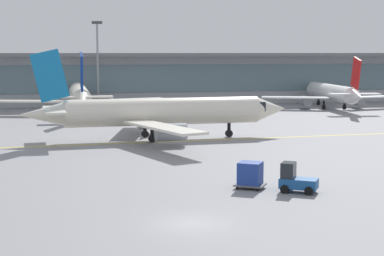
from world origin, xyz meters
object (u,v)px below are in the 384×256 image
Objects in this scene: gate_airplane_2 at (332,93)px; taxiing_regional_jet at (161,112)px; cargo_dolly_lead at (250,174)px; apron_light_mast_1 at (98,61)px; gate_airplane_1 at (80,95)px; baggage_tug at (296,180)px.

taxiing_regional_jet is (-35.37, -32.70, 0.33)m from gate_airplane_2.
cargo_dolly_lead is 0.17× the size of apron_light_mast_1.
gate_airplane_1 is 1.96× the size of apron_light_mast_1.
apron_light_mast_1 reaches higher than cargo_dolly_lead.
apron_light_mast_1 is (-9.47, 70.52, 7.34)m from baggage_tug.
gate_airplane_1 is at bearing -109.76° from apron_light_mast_1.
gate_airplane_1 is 0.96× the size of taxiing_regional_jet.
gate_airplane_2 is at bearing 39.66° from taxiing_regional_jet.
apron_light_mast_1 is (3.53, 9.83, 5.30)m from gate_airplane_1.
gate_airplane_2 reaches higher than baggage_tug.
apron_light_mast_1 is at bearing 130.19° from baggage_tug.
gate_airplane_1 reaches higher than cargo_dolly_lead.
gate_airplane_2 is 41.17m from apron_light_mast_1.
apron_light_mast_1 is at bearing -19.69° from gate_airplane_1.
gate_airplane_1 is 43.33m from gate_airplane_2.
cargo_dolly_lead is at bearing 155.82° from gate_airplane_2.
taxiing_regional_jet is 2.04× the size of apron_light_mast_1.
apron_light_mast_1 reaches higher than baggage_tug.
gate_airplane_1 is 59.81m from cargo_dolly_lead.
gate_airplane_1 is 10.02× the size of baggage_tug.
gate_airplane_1 is 11.71m from apron_light_mast_1.
baggage_tug is 1.12× the size of cargo_dolly_lead.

